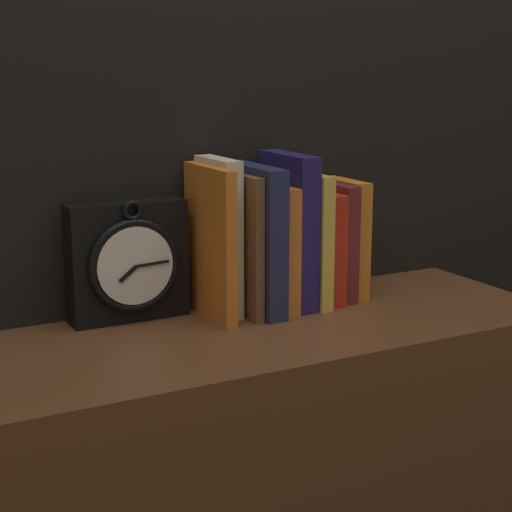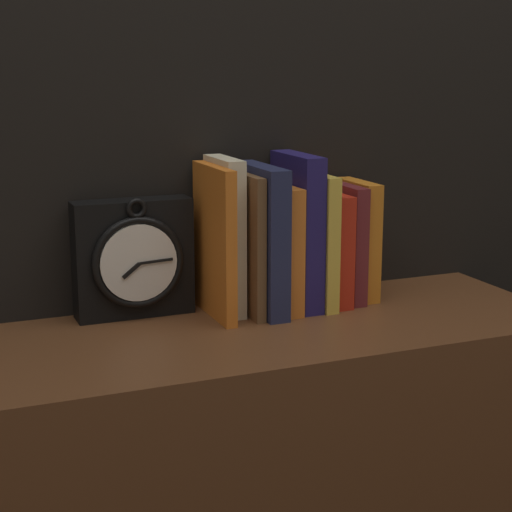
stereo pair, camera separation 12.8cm
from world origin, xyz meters
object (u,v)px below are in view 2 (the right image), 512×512
at_px(book_slot8_maroon, 344,242).
at_px(book_slot1_cream, 225,236).
at_px(book_slot4_orange, 279,247).
at_px(book_slot6_yellow, 314,239).
at_px(book_slot5_navy, 297,231).
at_px(book_slot2_brown, 244,243).
at_px(book_slot0_orange, 215,242).
at_px(book_slot9_orange, 357,239).
at_px(clock, 134,259).
at_px(book_slot3_navy, 261,239).
at_px(book_slot7_red, 328,247).

bearing_deg(book_slot8_maroon, book_slot1_cream, 178.40).
height_order(book_slot4_orange, book_slot6_yellow, book_slot6_yellow).
distance_m(book_slot5_navy, book_slot8_maroon, 0.10).
distance_m(book_slot2_brown, book_slot4_orange, 0.06).
xyz_separation_m(book_slot0_orange, book_slot2_brown, (0.05, 0.00, -0.01)).
height_order(book_slot1_cream, book_slot9_orange, book_slot1_cream).
distance_m(book_slot2_brown, book_slot6_yellow, 0.12).
distance_m(clock, book_slot1_cream, 0.15).
bearing_deg(book_slot3_navy, book_slot4_orange, 11.15).
distance_m(book_slot0_orange, book_slot8_maroon, 0.24).
bearing_deg(book_slot1_cream, book_slot5_navy, -5.89).
bearing_deg(book_slot2_brown, book_slot6_yellow, 0.16).
height_order(book_slot0_orange, book_slot1_cream, book_slot1_cream).
bearing_deg(book_slot9_orange, book_slot5_navy, -174.33).
height_order(book_slot4_orange, book_slot9_orange, book_slot4_orange).
bearing_deg(book_slot8_maroon, clock, 174.55).
bearing_deg(book_slot8_maroon, book_slot4_orange, -176.24).
distance_m(book_slot1_cream, book_slot5_navy, 0.12).
distance_m(book_slot6_yellow, book_slot8_maroon, 0.06).
xyz_separation_m(book_slot5_navy, book_slot6_yellow, (0.03, -0.00, -0.02)).
height_order(book_slot0_orange, book_slot3_navy, book_slot0_orange).
xyz_separation_m(book_slot1_cream, book_slot9_orange, (0.24, -0.00, -0.02)).
relative_size(book_slot3_navy, book_slot7_red, 1.28).
bearing_deg(book_slot0_orange, book_slot8_maroon, 2.87).
height_order(book_slot3_navy, book_slot7_red, book_slot3_navy).
bearing_deg(book_slot9_orange, book_slot4_orange, -174.98).
distance_m(book_slot0_orange, book_slot5_navy, 0.15).
bearing_deg(book_slot2_brown, clock, 165.73).
bearing_deg(book_slot0_orange, book_slot6_yellow, 0.94).
relative_size(book_slot4_orange, book_slot9_orange, 1.02).
height_order(book_slot8_maroon, book_slot9_orange, book_slot9_orange).
bearing_deg(book_slot3_navy, book_slot7_red, 4.99).
height_order(book_slot0_orange, book_slot2_brown, book_slot0_orange).
relative_size(book_slot8_maroon, book_slot9_orange, 0.99).
xyz_separation_m(book_slot4_orange, book_slot5_navy, (0.03, 0.00, 0.02)).
xyz_separation_m(clock, book_slot4_orange, (0.23, -0.04, 0.01)).
distance_m(clock, book_slot5_navy, 0.27).
bearing_deg(clock, book_slot4_orange, -10.34).
bearing_deg(book_slot6_yellow, book_slot3_navy, -176.56).
height_order(book_slot4_orange, book_slot5_navy, book_slot5_navy).
distance_m(book_slot0_orange, book_slot2_brown, 0.05).
bearing_deg(book_slot7_red, book_slot8_maroon, 6.82).
bearing_deg(book_slot5_navy, book_slot3_navy, -173.03).
distance_m(book_slot7_red, book_slot9_orange, 0.06).
bearing_deg(book_slot3_navy, book_slot5_navy, 6.97).
relative_size(book_slot7_red, book_slot9_orange, 0.93).
bearing_deg(book_slot7_red, book_slot4_orange, -177.28).
bearing_deg(book_slot4_orange, book_slot9_orange, 5.02).
distance_m(clock, book_slot4_orange, 0.23).
bearing_deg(book_slot5_navy, book_slot4_orange, -177.31).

